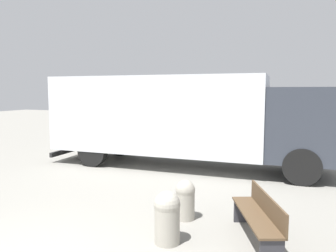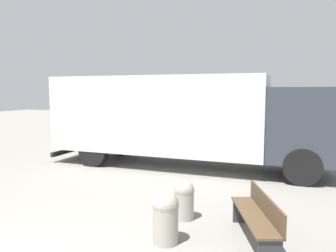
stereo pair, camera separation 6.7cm
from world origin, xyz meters
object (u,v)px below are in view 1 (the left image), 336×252
Objects in this scene: bollard_far_bench at (185,198)px; bollard_near_bench at (167,216)px; park_bench at (260,215)px; delivery_truck at (182,116)px.

bollard_near_bench is at bearing -87.00° from bollard_far_bench.
park_bench is 2.33× the size of bollard_far_bench.
park_bench is 2.07× the size of bollard_near_bench.
park_bench is 1.52m from bollard_far_bench.
bollard_near_bench is at bearing 90.25° from park_bench.
bollard_near_bench is 1.13× the size of bollard_far_bench.
delivery_truck reaches higher than park_bench.
bollard_far_bench is at bearing 93.00° from bollard_near_bench.
delivery_truck is 5.60m from bollard_near_bench.
delivery_truck is at bearing 10.41° from park_bench.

